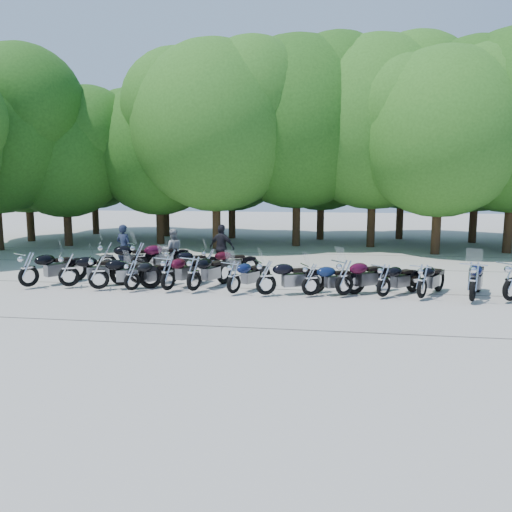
# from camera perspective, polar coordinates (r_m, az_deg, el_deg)

# --- Properties ---
(ground) EXTENTS (90.00, 90.00, 0.00)m
(ground) POSITION_cam_1_polar(r_m,az_deg,el_deg) (15.20, -0.84, -4.93)
(ground) COLOR #A6A096
(ground) RESTS_ON ground
(tree_0) EXTENTS (7.50, 7.50, 9.21)m
(tree_0) POSITION_cam_1_polar(r_m,az_deg,el_deg) (32.88, -24.84, 11.04)
(tree_0) COLOR #3A2614
(tree_0) RESTS_ON ground
(tree_1) EXTENTS (6.97, 6.97, 8.55)m
(tree_1) POSITION_cam_1_polar(r_m,az_deg,el_deg) (29.63, -21.10, 10.87)
(tree_1) COLOR #3A2614
(tree_1) RESTS_ON ground
(tree_2) EXTENTS (7.31, 7.31, 8.97)m
(tree_2) POSITION_cam_1_polar(r_m,az_deg,el_deg) (29.14, -11.13, 11.81)
(tree_2) COLOR #3A2614
(tree_2) RESTS_ON ground
(tree_3) EXTENTS (8.70, 8.70, 10.67)m
(tree_3) POSITION_cam_1_polar(r_m,az_deg,el_deg) (26.66, -4.66, 14.44)
(tree_3) COLOR #3A2614
(tree_3) RESTS_ON ground
(tree_4) EXTENTS (9.13, 9.13, 11.20)m
(tree_4) POSITION_cam_1_polar(r_m,az_deg,el_deg) (27.92, 4.76, 14.82)
(tree_4) COLOR #3A2614
(tree_4) RESTS_ON ground
(tree_5) EXTENTS (9.04, 9.04, 11.10)m
(tree_5) POSITION_cam_1_polar(r_m,az_deg,el_deg) (28.05, 13.38, 14.46)
(tree_5) COLOR #3A2614
(tree_5) RESTS_ON ground
(tree_6) EXTENTS (8.00, 8.00, 9.82)m
(tree_6) POSITION_cam_1_polar(r_m,az_deg,el_deg) (26.03, 20.40, 12.98)
(tree_6) COLOR #3A2614
(tree_6) RESTS_ON ground
(tree_9) EXTENTS (7.59, 7.59, 9.32)m
(tree_9) POSITION_cam_1_polar(r_m,az_deg,el_deg) (35.96, -18.19, 11.20)
(tree_9) COLOR #3A2614
(tree_9) RESTS_ON ground
(tree_10) EXTENTS (7.78, 7.78, 9.55)m
(tree_10) POSITION_cam_1_polar(r_m,az_deg,el_deg) (33.39, -10.44, 11.96)
(tree_10) COLOR #3A2614
(tree_10) RESTS_ON ground
(tree_11) EXTENTS (7.56, 7.56, 9.28)m
(tree_11) POSITION_cam_1_polar(r_m,az_deg,el_deg) (31.69, -2.82, 12.00)
(tree_11) COLOR #3A2614
(tree_11) RESTS_ON ground
(tree_12) EXTENTS (7.88, 7.88, 9.67)m
(tree_12) POSITION_cam_1_polar(r_m,az_deg,el_deg) (31.14, 7.53, 12.42)
(tree_12) COLOR #3A2614
(tree_12) RESTS_ON ground
(tree_13) EXTENTS (8.31, 8.31, 10.20)m
(tree_13) POSITION_cam_1_polar(r_m,az_deg,el_deg) (32.45, 16.45, 12.55)
(tree_13) COLOR #3A2614
(tree_13) RESTS_ON ground
(tree_14) EXTENTS (8.02, 8.02, 9.84)m
(tree_14) POSITION_cam_1_polar(r_m,az_deg,el_deg) (31.87, 24.06, 11.87)
(tree_14) COLOR #3A2614
(tree_14) RESTS_ON ground
(motorcycle_0) EXTENTS (1.92, 2.48, 1.38)m
(motorcycle_0) POSITION_cam_1_polar(r_m,az_deg,el_deg) (18.14, -24.59, -1.28)
(motorcycle_0) COLOR black
(motorcycle_0) RESTS_ON ground
(motorcycle_1) EXTENTS (2.44, 1.68, 1.34)m
(motorcycle_1) POSITION_cam_1_polar(r_m,az_deg,el_deg) (17.68, -20.62, -1.37)
(motorcycle_1) COLOR black
(motorcycle_1) RESTS_ON ground
(motorcycle_2) EXTENTS (2.38, 1.52, 1.29)m
(motorcycle_2) POSITION_cam_1_polar(r_m,az_deg,el_deg) (16.94, -17.56, -1.70)
(motorcycle_2) COLOR black
(motorcycle_2) RESTS_ON ground
(motorcycle_3) EXTENTS (1.69, 2.03, 1.15)m
(motorcycle_3) POSITION_cam_1_polar(r_m,az_deg,el_deg) (16.53, -14.00, -2.05)
(motorcycle_3) COLOR black
(motorcycle_3) RESTS_ON ground
(motorcycle_4) EXTENTS (1.47, 2.42, 1.31)m
(motorcycle_4) POSITION_cam_1_polar(r_m,az_deg,el_deg) (16.22, -10.06, -1.84)
(motorcycle_4) COLOR #3B0817
(motorcycle_4) RESTS_ON ground
(motorcycle_5) EXTENTS (1.57, 2.44, 1.33)m
(motorcycle_5) POSITION_cam_1_polar(r_m,az_deg,el_deg) (16.01, -7.13, -1.88)
(motorcycle_5) COLOR black
(motorcycle_5) RESTS_ON ground
(motorcycle_6) EXTENTS (1.61, 2.19, 1.21)m
(motorcycle_6) POSITION_cam_1_polar(r_m,az_deg,el_deg) (15.58, -2.56, -2.33)
(motorcycle_6) COLOR #0E173E
(motorcycle_6) RESTS_ON ground
(motorcycle_7) EXTENTS (2.37, 1.61, 1.29)m
(motorcycle_7) POSITION_cam_1_polar(r_m,az_deg,el_deg) (15.32, 1.16, -2.34)
(motorcycle_7) COLOR black
(motorcycle_7) RESTS_ON ground
(motorcycle_8) EXTENTS (2.18, 1.50, 1.19)m
(motorcycle_8) POSITION_cam_1_polar(r_m,az_deg,el_deg) (15.36, 6.30, -2.56)
(motorcycle_8) COLOR #0D1A3C
(motorcycle_8) RESTS_ON ground
(motorcycle_9) EXTENTS (2.27, 2.02, 1.32)m
(motorcycle_9) POSITION_cam_1_polar(r_m,az_deg,el_deg) (15.49, 10.09, -2.30)
(motorcycle_9) COLOR #37071C
(motorcycle_9) RESTS_ON ground
(motorcycle_10) EXTENTS (1.92, 1.97, 1.19)m
(motorcycle_10) POSITION_cam_1_polar(r_m,az_deg,el_deg) (15.58, 14.40, -2.61)
(motorcycle_10) COLOR black
(motorcycle_10) RESTS_ON ground
(motorcycle_11) EXTENTS (1.64, 2.21, 1.23)m
(motorcycle_11) POSITION_cam_1_polar(r_m,az_deg,el_deg) (15.71, 18.48, -2.64)
(motorcycle_11) COLOR black
(motorcycle_11) RESTS_ON ground
(motorcycle_12) EXTENTS (1.55, 2.55, 1.38)m
(motorcycle_12) POSITION_cam_1_polar(r_m,az_deg,el_deg) (15.79, 23.58, -2.56)
(motorcycle_12) COLOR black
(motorcycle_12) RESTS_ON ground
(motorcycle_13) EXTENTS (2.46, 1.96, 1.38)m
(motorcycle_13) POSITION_cam_1_polar(r_m,az_deg,el_deg) (16.31, 27.24, -2.46)
(motorcycle_13) COLOR black
(motorcycle_13) RESTS_ON ground
(motorcycle_14) EXTENTS (2.60, 1.66, 1.41)m
(motorcycle_14) POSITION_cam_1_polar(r_m,az_deg,el_deg) (19.82, -16.64, -0.06)
(motorcycle_14) COLOR black
(motorcycle_14) RESTS_ON ground
(motorcycle_15) EXTENTS (2.35, 2.26, 1.42)m
(motorcycle_15) POSITION_cam_1_polar(r_m,az_deg,el_deg) (19.47, -13.24, -0.08)
(motorcycle_15) COLOR #3C081F
(motorcycle_15) RESTS_ON ground
(motorcycle_16) EXTENTS (2.15, 1.53, 1.18)m
(motorcycle_16) POSITION_cam_1_polar(r_m,az_deg,el_deg) (18.81, -9.62, -0.62)
(motorcycle_16) COLOR black
(motorcycle_16) RESTS_ON ground
(motorcycle_17) EXTENTS (2.24, 1.56, 1.23)m
(motorcycle_17) POSITION_cam_1_polar(r_m,az_deg,el_deg) (18.49, -5.34, -0.62)
(motorcycle_17) COLOR black
(motorcycle_17) RESTS_ON ground
(rider_0) EXTENTS (0.76, 0.59, 1.85)m
(rider_0) POSITION_cam_1_polar(r_m,az_deg,el_deg) (20.63, -14.85, 0.95)
(rider_0) COLOR #1A2136
(rider_0) RESTS_ON ground
(rider_1) EXTENTS (1.00, 0.91, 1.67)m
(rider_1) POSITION_cam_1_polar(r_m,az_deg,el_deg) (20.24, -9.49, 0.72)
(rider_1) COLOR #959597
(rider_1) RESTS_ON ground
(rider_2) EXTENTS (1.18, 0.78, 1.87)m
(rider_2) POSITION_cam_1_polar(r_m,az_deg,el_deg) (19.75, -3.92, 0.91)
(rider_2) COLOR black
(rider_2) RESTS_ON ground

